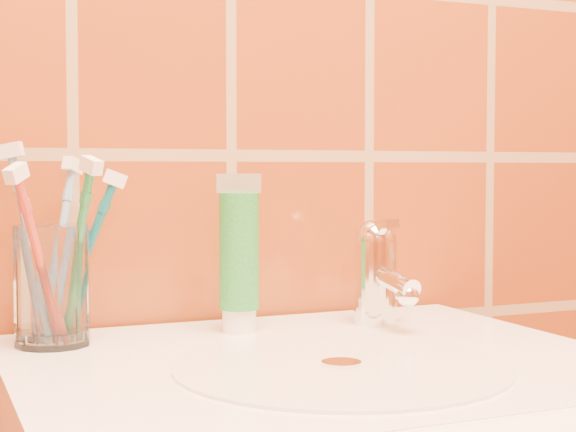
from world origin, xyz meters
name	(u,v)px	position (x,y,z in m)	size (l,w,h in m)	color
glass_tumbler	(52,285)	(-0.22, 1.11, 0.91)	(0.07, 0.07, 0.12)	white
toothpaste_tube	(239,258)	(-0.02, 1.11, 0.93)	(0.05, 0.04, 0.17)	white
faucet	(377,268)	(0.14, 1.09, 0.91)	(0.05, 0.11, 0.12)	white
toothbrush_0	(40,260)	(-0.24, 1.08, 0.94)	(0.07, 0.07, 0.19)	#B33526
toothbrush_1	(31,246)	(-0.24, 1.11, 0.95)	(0.06, 0.04, 0.21)	#6891B9
toothbrush_2	(76,254)	(-0.20, 1.09, 0.94)	(0.05, 0.07, 0.19)	#207840
toothbrush_3	(84,258)	(-0.19, 1.12, 0.94)	(0.09, 0.04, 0.18)	#0B5661
toothbrush_4	(59,250)	(-0.21, 1.14, 0.94)	(0.06, 0.06, 0.19)	#7498CE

